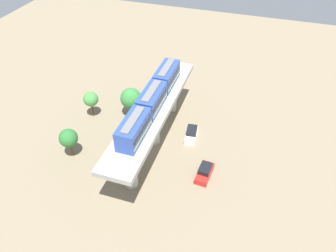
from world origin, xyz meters
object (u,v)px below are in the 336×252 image
object	(u,v)px
parked_car_white	(192,134)
parked_car_red	(205,172)
tree_near_viaduct	(91,99)
tree_mid_lot	(68,138)
train	(152,100)
tree_far_corner	(131,98)

from	to	relation	value
parked_car_white	parked_car_red	xyz separation A→B (m)	(4.02, -7.61, 0.00)
parked_car_white	tree_near_viaduct	size ratio (longest dim) A/B	0.88
parked_car_white	parked_car_red	size ratio (longest dim) A/B	1.01
tree_near_viaduct	tree_mid_lot	size ratio (longest dim) A/B	0.98
train	tree_mid_lot	distance (m)	13.92
parked_car_red	tree_far_corner	world-z (taller)	tree_far_corner
parked_car_red	tree_near_viaduct	bearing A→B (deg)	165.80
parked_car_red	tree_mid_lot	world-z (taller)	tree_mid_lot
tree_mid_lot	parked_car_red	bearing A→B (deg)	6.31
train	tree_far_corner	xyz separation A→B (m)	(-6.24, 5.89, -5.09)
tree_near_viaduct	tree_mid_lot	xyz separation A→B (m)	(1.66, -10.06, -0.00)
parked_car_red	tree_near_viaduct	distance (m)	23.86
tree_near_viaduct	tree_mid_lot	distance (m)	10.20
train	parked_car_red	size ratio (longest dim) A/B	4.72
parked_car_red	tree_near_viaduct	xyz separation A→B (m)	(-22.38, 7.77, 2.85)
tree_near_viaduct	tree_far_corner	distance (m)	7.00
tree_near_viaduct	tree_far_corner	world-z (taller)	tree_far_corner
train	parked_car_white	size ratio (longest dim) A/B	4.68
parked_car_white	tree_far_corner	world-z (taller)	tree_far_corner
parked_car_white	tree_mid_lot	distance (m)	19.62
parked_car_white	tree_far_corner	bearing A→B (deg)	161.20
tree_near_viaduct	tree_mid_lot	bearing A→B (deg)	-80.63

